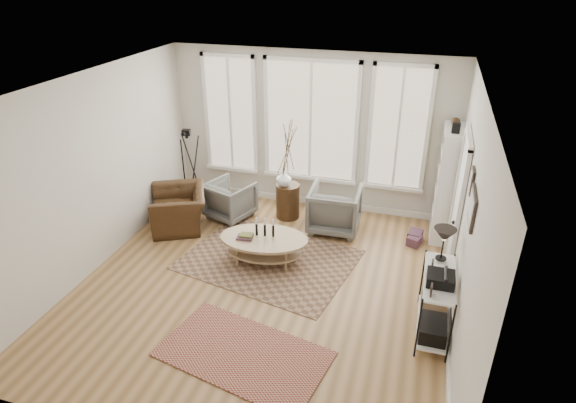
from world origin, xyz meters
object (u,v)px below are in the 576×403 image
(side_table, at_px, (288,173))
(coffee_table, at_px, (263,243))
(accent_chair, at_px, (179,209))
(armchair_left, at_px, (230,200))
(armchair_right, at_px, (335,209))
(bookcase, at_px, (446,184))
(low_shelf, at_px, (436,298))

(side_table, bearing_deg, coffee_table, -87.86)
(coffee_table, relative_size, accent_chair, 1.39)
(armchair_left, height_order, accent_chair, armchair_left)
(armchair_left, relative_size, side_table, 0.42)
(armchair_right, distance_m, side_table, 1.05)
(bookcase, distance_m, low_shelf, 2.56)
(armchair_left, distance_m, armchair_right, 1.92)
(low_shelf, height_order, side_table, side_table)
(armchair_left, bearing_deg, coffee_table, 151.15)
(accent_chair, bearing_deg, low_shelf, 43.87)
(armchair_left, distance_m, accent_chair, 0.93)
(low_shelf, distance_m, accent_chair, 4.62)
(side_table, bearing_deg, low_shelf, -42.37)
(armchair_left, bearing_deg, low_shelf, 170.02)
(armchair_right, height_order, accent_chair, armchair_right)
(armchair_left, relative_size, accent_chair, 0.72)
(bookcase, xyz_separation_m, coffee_table, (-2.63, -1.64, -0.62))
(armchair_left, bearing_deg, armchair_right, -157.41)
(low_shelf, relative_size, armchair_left, 1.72)
(bookcase, relative_size, side_table, 1.14)
(bookcase, bearing_deg, coffee_table, -148.02)
(low_shelf, bearing_deg, armchair_left, 150.02)
(armchair_left, bearing_deg, accent_chair, 58.63)
(low_shelf, height_order, accent_chair, low_shelf)
(armchair_right, bearing_deg, accent_chair, 12.21)
(bookcase, bearing_deg, low_shelf, -91.28)
(low_shelf, bearing_deg, bookcase, 88.72)
(armchair_right, xyz_separation_m, side_table, (-0.91, 0.21, 0.47))
(coffee_table, height_order, accent_chair, accent_chair)
(coffee_table, relative_size, armchair_left, 1.92)
(low_shelf, distance_m, armchair_right, 2.78)
(bookcase, distance_m, accent_chair, 4.57)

